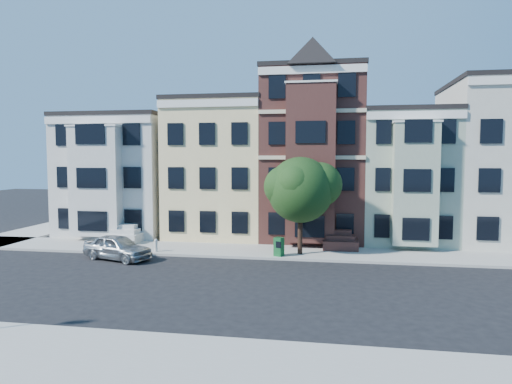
% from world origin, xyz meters
% --- Properties ---
extents(ground, '(120.00, 120.00, 0.00)m').
position_xyz_m(ground, '(0.00, 0.00, 0.00)').
color(ground, black).
extents(far_sidewalk, '(60.00, 4.00, 0.15)m').
position_xyz_m(far_sidewalk, '(0.00, 8.00, 0.07)').
color(far_sidewalk, '#9E9B93').
rests_on(far_sidewalk, ground).
extents(near_sidewalk, '(60.00, 4.00, 0.15)m').
position_xyz_m(near_sidewalk, '(0.00, -8.00, 0.07)').
color(near_sidewalk, '#9E9B93').
rests_on(near_sidewalk, ground).
extents(house_white, '(8.00, 9.00, 9.00)m').
position_xyz_m(house_white, '(-15.00, 14.50, 4.50)').
color(house_white, beige).
rests_on(house_white, ground).
extents(house_yellow, '(7.00, 9.00, 10.00)m').
position_xyz_m(house_yellow, '(-7.00, 14.50, 5.00)').
color(house_yellow, beige).
rests_on(house_yellow, ground).
extents(house_brown, '(7.00, 9.00, 12.00)m').
position_xyz_m(house_brown, '(0.00, 14.50, 6.00)').
color(house_brown, '#41201B').
rests_on(house_brown, ground).
extents(house_green, '(6.00, 9.00, 9.00)m').
position_xyz_m(house_green, '(6.50, 14.50, 4.50)').
color(house_green, '#93A28A').
rests_on(house_green, ground).
extents(house_cream, '(8.00, 9.00, 11.00)m').
position_xyz_m(house_cream, '(13.50, 14.50, 5.50)').
color(house_cream, beige).
rests_on(house_cream, ground).
extents(street_tree, '(7.63, 7.63, 7.27)m').
position_xyz_m(street_tree, '(-0.49, 7.33, 3.79)').
color(street_tree, '#23451A').
rests_on(street_tree, far_sidewalk).
extents(parked_car, '(4.64, 2.99, 1.47)m').
position_xyz_m(parked_car, '(-11.01, 4.67, 0.73)').
color(parked_car, '#AAAFB3').
rests_on(parked_car, ground).
extents(newspaper_box, '(0.64, 0.61, 1.11)m').
position_xyz_m(newspaper_box, '(-1.69, 6.54, 0.70)').
color(newspaper_box, '#135527').
rests_on(newspaper_box, far_sidewalk).
extents(fire_hydrant, '(0.26, 0.26, 0.62)m').
position_xyz_m(fire_hydrant, '(-9.40, 6.56, 0.46)').
color(fire_hydrant, beige).
rests_on(fire_hydrant, far_sidewalk).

